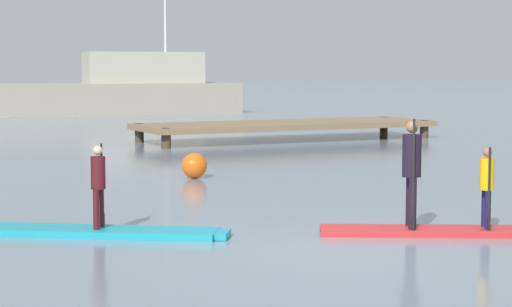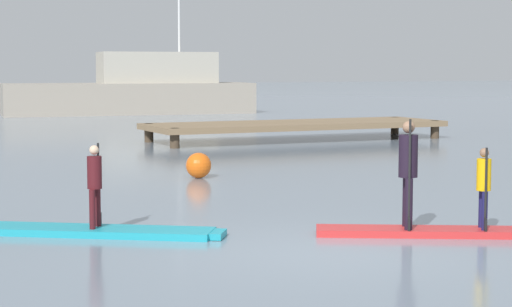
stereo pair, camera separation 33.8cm
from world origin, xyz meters
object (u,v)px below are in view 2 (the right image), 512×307
Objects in this scene: paddler_child_solo at (95,181)px; mooring_buoy_mid at (199,165)px; paddler_child_front at (484,184)px; paddleboard_far at (429,232)px; paddleboard_near at (95,231)px; fishing_boat_white_large at (136,91)px; paddler_adult at (408,167)px.

paddler_child_solo is 6.80m from mooring_buoy_mid.
paddler_child_solo is at bearing 154.31° from paddler_child_front.
paddleboard_far is 5.57× the size of mooring_buoy_mid.
fishing_boat_white_large is (10.70, 32.67, 1.10)m from paddleboard_near.
paddleboard_near and paddleboard_far have the same top height.
paddleboard_near is at bearing -173.97° from paddler_child_solo.
paddler_child_solo is 2.18× the size of mooring_buoy_mid.
paddler_adult is at bearing -25.03° from paddleboard_near.
paddler_adult is at bearing 152.03° from paddler_child_front.
paddler_child_solo reaches higher than mooring_buoy_mid.
fishing_boat_white_large reaches higher than paddler_child_solo.
paddleboard_near is 0.27× the size of fishing_boat_white_large.
mooring_buoy_mid is at bearing 91.81° from paddler_adult.
paddleboard_far is at bearing 151.39° from paddler_child_front.
fishing_boat_white_large is at bearing 78.98° from paddler_adult.
paddler_child_front is 0.09× the size of fishing_boat_white_large.
paddleboard_near is 2.88× the size of paddler_child_solo.
fishing_boat_white_large is (10.69, 32.67, 0.40)m from paddler_child_solo.
fishing_boat_white_large reaches higher than mooring_buoy_mid.
paddleboard_near is 6.27× the size of mooring_buoy_mid.
paddler_child_solo reaches higher than paddleboard_near.
fishing_boat_white_large is at bearing 80.59° from paddler_child_front.
paddler_child_solo is 1.02× the size of paddler_child_front.
paddler_adult is (3.96, -1.86, 0.21)m from paddler_child_solo.
paddler_child_solo is 5.42m from paddler_child_front.
paddler_child_solo is (0.02, 0.00, 0.70)m from paddleboard_near.
paddleboard_far is 7.68m from mooring_buoy_mid.
paddler_adult is at bearing -25.14° from paddler_child_solo.
paddler_child_solo reaches higher than paddleboard_far.
paddleboard_far is at bearing -25.22° from paddler_child_solo.
mooring_buoy_mid reaches higher than paddleboard_far.
paddleboard_far is at bearing -26.37° from paddler_adult.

